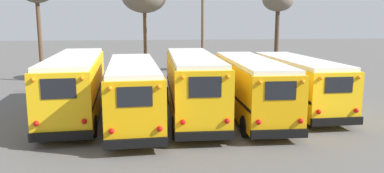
# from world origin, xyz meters

# --- Properties ---
(ground_plane) EXTENTS (160.00, 160.00, 0.00)m
(ground_plane) POSITION_xyz_m (0.00, 0.00, 0.00)
(ground_plane) COLOR #5B5956
(school_bus_0) EXTENTS (3.06, 11.06, 3.27)m
(school_bus_0) POSITION_xyz_m (-6.17, 1.13, 1.78)
(school_bus_0) COLOR yellow
(school_bus_0) RESTS_ON ground
(school_bus_1) EXTENTS (2.83, 9.73, 3.10)m
(school_bus_1) POSITION_xyz_m (-3.09, -0.86, 1.70)
(school_bus_1) COLOR #E5A00C
(school_bus_1) RESTS_ON ground
(school_bus_2) EXTENTS (2.76, 10.02, 3.35)m
(school_bus_2) POSITION_xyz_m (-0.00, -0.10, 1.82)
(school_bus_2) COLOR #EAAA0F
(school_bus_2) RESTS_ON ground
(school_bus_3) EXTENTS (2.73, 9.95, 3.10)m
(school_bus_3) POSITION_xyz_m (3.09, -0.22, 1.68)
(school_bus_3) COLOR #E5A00C
(school_bus_3) RESTS_ON ground
(school_bus_4) EXTENTS (2.65, 9.42, 2.98)m
(school_bus_4) POSITION_xyz_m (6.17, 0.99, 1.63)
(school_bus_4) COLOR yellow
(school_bus_4) RESTS_ON ground
(utility_pole) EXTENTS (1.80, 0.25, 9.03)m
(utility_pole) POSITION_xyz_m (2.15, 10.13, 4.72)
(utility_pole) COLOR brown
(utility_pole) RESTS_ON ground
(bare_tree_1) EXTENTS (2.98, 2.98, 8.17)m
(bare_tree_1) POSITION_xyz_m (10.29, 15.74, 6.86)
(bare_tree_1) COLOR #473323
(bare_tree_1) RESTS_ON ground
(fence_line) EXTENTS (20.41, 0.06, 1.42)m
(fence_line) POSITION_xyz_m (0.00, 8.36, 0.99)
(fence_line) COLOR #939399
(fence_line) RESTS_ON ground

